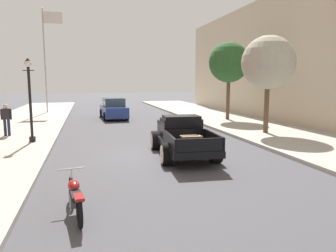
{
  "coord_description": "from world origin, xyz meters",
  "views": [
    {
      "loc": [
        -2.97,
        -12.55,
        2.96
      ],
      "look_at": [
        0.46,
        1.04,
        1.0
      ],
      "focal_mm": 34.47,
      "sensor_mm": 36.0,
      "label": 1
    }
  ],
  "objects": [
    {
      "name": "car_background_blue",
      "position": [
        -0.93,
        13.05,
        0.77
      ],
      "size": [
        2.05,
        4.39,
        1.65
      ],
      "color": "#284293",
      "rests_on": "ground"
    },
    {
      "name": "street_lamp_near",
      "position": [
        -5.49,
        3.36,
        2.39
      ],
      "size": [
        0.5,
        0.32,
        3.85
      ],
      "color": "black",
      "rests_on": "sidewalk_left"
    },
    {
      "name": "motorcycle_parked",
      "position": [
        -3.29,
        -5.4,
        0.44
      ],
      "size": [
        0.62,
        2.11,
        0.93
      ],
      "color": "black",
      "rests_on": "ground"
    },
    {
      "name": "sidewalk_right",
      "position": [
        7.25,
        0.0,
        0.07
      ],
      "size": [
        5.5,
        64.0,
        0.15
      ],
      "primitive_type": "cube",
      "color": "#ADA89E",
      "rests_on": "ground"
    },
    {
      "name": "hotrod_truck_black",
      "position": [
        0.71,
        -0.21,
        0.75
      ],
      "size": [
        2.38,
        5.02,
        1.58
      ],
      "color": "black",
      "rests_on": "ground"
    },
    {
      "name": "street_tree_nearest",
      "position": [
        6.54,
        3.15,
        3.93
      ],
      "size": [
        2.87,
        2.87,
        5.23
      ],
      "color": "brown",
      "rests_on": "sidewalk_right"
    },
    {
      "name": "building_right_storefront",
      "position": [
        16.0,
        11.22,
        4.56
      ],
      "size": [
        12.0,
        28.0,
        9.12
      ],
      "primitive_type": "cube",
      "color": "beige",
      "rests_on": "ground"
    },
    {
      "name": "pedestrian_sidewalk_left",
      "position": [
        -7.01,
        5.43,
        1.09
      ],
      "size": [
        0.53,
        0.22,
        1.65
      ],
      "color": "#232847",
      "rests_on": "sidewalk_left"
    },
    {
      "name": "street_tree_second",
      "position": [
        7.12,
        9.39,
        4.28
      ],
      "size": [
        2.92,
        2.92,
        5.61
      ],
      "color": "brown",
      "rests_on": "sidewalk_right"
    },
    {
      "name": "flagpole",
      "position": [
        -6.25,
        18.48,
        5.77
      ],
      "size": [
        1.74,
        0.16,
        9.16
      ],
      "color": "#B2B2B7",
      "rests_on": "sidewalk_left"
    },
    {
      "name": "ground_plane",
      "position": [
        0.0,
        0.0,
        0.0
      ],
      "size": [
        140.0,
        140.0,
        0.0
      ],
      "primitive_type": "plane",
      "color": "#47474C"
    }
  ]
}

